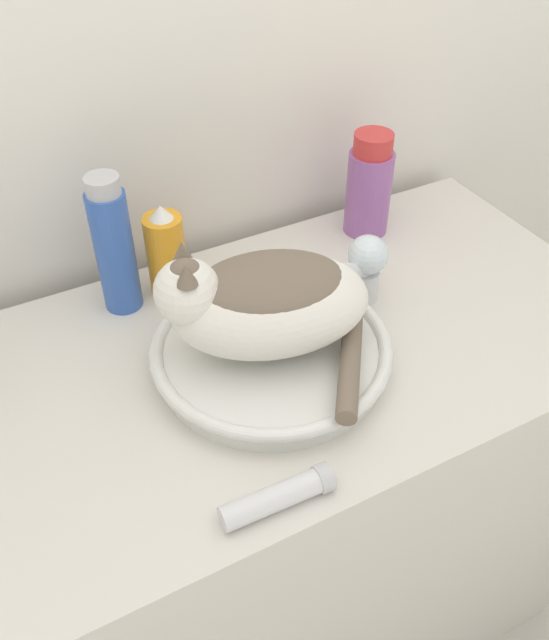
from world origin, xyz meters
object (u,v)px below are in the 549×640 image
(faucet, at_px, (363,265))
(mouthwash_bottle, at_px, (369,186))
(spray_bottle_trigger, at_px, (166,253))
(cat, at_px, (263,301))
(cream_tube, at_px, (279,496))
(shampoo_bottle_tall, at_px, (114,247))

(faucet, relative_size, mouthwash_bottle, 0.76)
(spray_bottle_trigger, relative_size, mouthwash_bottle, 0.85)
(cat, distance_m, spray_bottle_trigger, 0.24)
(cat, relative_size, cream_tube, 2.14)
(spray_bottle_trigger, bearing_deg, cat, -76.42)
(spray_bottle_trigger, distance_m, mouthwash_bottle, 0.38)
(faucet, height_order, shampoo_bottle_tall, shampoo_bottle_tall)
(cat, bearing_deg, spray_bottle_trigger, -60.14)
(faucet, height_order, spray_bottle_trigger, spray_bottle_trigger)
(mouthwash_bottle, bearing_deg, cream_tube, -133.21)
(cat, distance_m, shampoo_bottle_tall, 0.27)
(shampoo_bottle_tall, bearing_deg, faucet, -26.78)
(spray_bottle_trigger, height_order, mouthwash_bottle, mouthwash_bottle)
(shampoo_bottle_tall, bearing_deg, mouthwash_bottle, 0.00)
(mouthwash_bottle, xyz_separation_m, shampoo_bottle_tall, (-0.46, 0.00, 0.02))
(cat, xyz_separation_m, mouthwash_bottle, (0.33, 0.23, -0.03))
(shampoo_bottle_tall, distance_m, cream_tube, 0.46)
(cat, height_order, spray_bottle_trigger, cat)
(faucet, xyz_separation_m, cream_tube, (-0.29, -0.27, -0.06))
(mouthwash_bottle, relative_size, shampoo_bottle_tall, 0.83)
(cat, distance_m, mouthwash_bottle, 0.40)
(mouthwash_bottle, distance_m, cream_tube, 0.61)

